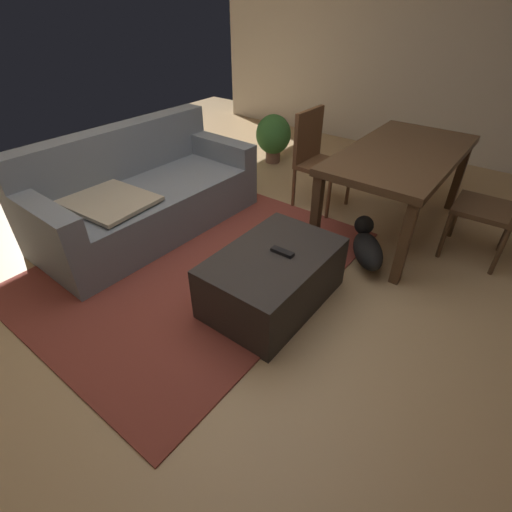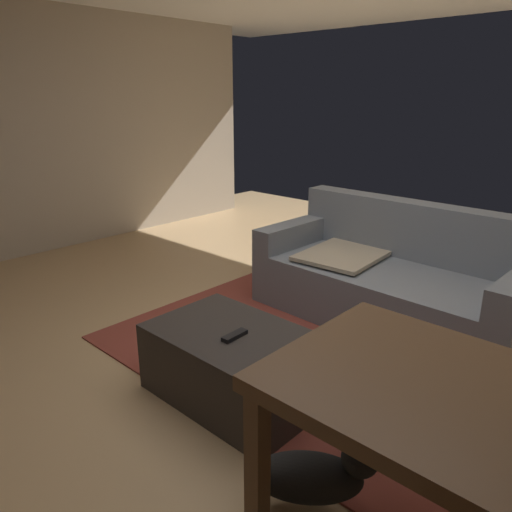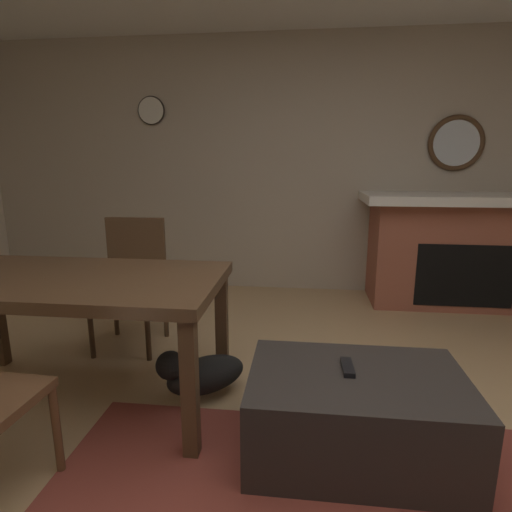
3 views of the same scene
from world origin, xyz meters
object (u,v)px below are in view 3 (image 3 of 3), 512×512
object	(u,v)px
fireplace	(456,249)
tv_remote	(348,367)
round_wall_mirror	(456,143)
small_dog	(201,373)
ottoman_coffee_table	(355,415)
wall_clock	(151,111)
dining_chair_south	(132,275)
dining_table	(69,291)

from	to	relation	value
fireplace	tv_remote	size ratio (longest dim) A/B	10.99
round_wall_mirror	small_dog	world-z (taller)	round_wall_mirror
fireplace	ottoman_coffee_table	distance (m)	2.56
ottoman_coffee_table	tv_remote	world-z (taller)	tv_remote
round_wall_mirror	wall_clock	size ratio (longest dim) A/B	1.84
ottoman_coffee_table	tv_remote	xyz separation A→B (m)	(0.04, -0.04, 0.21)
dining_chair_south	wall_clock	xyz separation A→B (m)	(0.33, -1.47, 1.31)
dining_table	small_dog	distance (m)	0.84
fireplace	small_dog	size ratio (longest dim) A/B	3.57
round_wall_mirror	dining_chair_south	bearing A→B (deg)	28.91
dining_table	wall_clock	bearing A→B (deg)	-81.66
round_wall_mirror	dining_chair_south	distance (m)	3.19
round_wall_mirror	tv_remote	world-z (taller)	round_wall_mirror
fireplace	round_wall_mirror	world-z (taller)	round_wall_mirror
small_dog	wall_clock	distance (m)	2.94
round_wall_mirror	ottoman_coffee_table	world-z (taller)	round_wall_mirror
small_dog	ottoman_coffee_table	bearing A→B (deg)	157.08
fireplace	ottoman_coffee_table	bearing A→B (deg)	62.77
tv_remote	small_dog	bearing A→B (deg)	-22.86
tv_remote	wall_clock	size ratio (longest dim) A/B	0.56
round_wall_mirror	tv_remote	size ratio (longest dim) A/B	3.27
dining_chair_south	small_dog	world-z (taller)	dining_chair_south
fireplace	dining_chair_south	bearing A→B (deg)	23.96
fireplace	tv_remote	xyz separation A→B (m)	(1.20, 2.22, -0.12)
ottoman_coffee_table	wall_clock	xyz separation A→B (m)	(1.83, -2.54, 1.64)
dining_chair_south	fireplace	bearing A→B (deg)	-156.04
tv_remote	wall_clock	distance (m)	3.39
dining_table	wall_clock	distance (m)	2.59
wall_clock	tv_remote	bearing A→B (deg)	125.56
dining_chair_south	small_dog	bearing A→B (deg)	133.19
round_wall_mirror	small_dog	distance (m)	3.24
fireplace	round_wall_mirror	distance (m)	1.01
round_wall_mirror	fireplace	bearing A→B (deg)	90.00
fireplace	ottoman_coffee_table	size ratio (longest dim) A/B	1.82
fireplace	tv_remote	distance (m)	2.52
dining_table	round_wall_mirror	bearing A→B (deg)	-139.32
dining_table	dining_chair_south	bearing A→B (deg)	-89.81
round_wall_mirror	ottoman_coffee_table	xyz separation A→B (m)	(1.16, 2.54, -1.30)
wall_clock	small_dog	bearing A→B (deg)	114.86
fireplace	small_dog	distance (m)	2.77
fireplace	dining_chair_south	xyz separation A→B (m)	(2.66, 1.18, -0.01)
round_wall_mirror	ottoman_coffee_table	distance (m)	3.08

